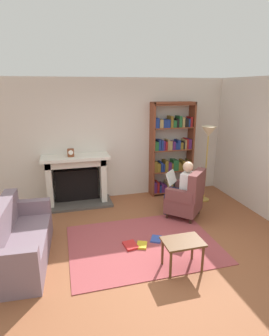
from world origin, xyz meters
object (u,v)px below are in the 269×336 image
seated_reader (182,186)px  floor_lamp (208,138)px  mantel_clock (71,153)px  armchair_reading (187,197)px  sofa_floral (18,241)px  side_table (183,245)px  bookshelf (171,151)px  fireplace (77,178)px

seated_reader → floor_lamp: 1.31m
mantel_clock → seated_reader: size_ratio=0.14×
armchair_reading → seated_reader: bearing=-90.0°
sofa_floral → side_table: 2.40m
mantel_clock → armchair_reading: size_ratio=0.17×
side_table → floor_lamp: floor_lamp is taller
seated_reader → armchair_reading: bearing=90.0°
bookshelf → seated_reader: size_ratio=1.91×
armchair_reading → side_table: armchair_reading is taller
bookshelf → seated_reader: bearing=-102.2°
armchair_reading → floor_lamp: (0.76, 0.67, 1.01)m
fireplace → armchair_reading: (2.05, -1.26, -0.16)m
mantel_clock → floor_lamp: size_ratio=0.10×
mantel_clock → bookshelf: (2.32, 0.14, -0.14)m
armchair_reading → side_table: size_ratio=1.73×
armchair_reading → seated_reader: 0.23m
armchair_reading → sofa_floral: armchair_reading is taller
armchair_reading → fireplace: bearing=-77.4°
sofa_floral → armchair_reading: bearing=-73.7°
mantel_clock → seated_reader: bearing=-27.8°
armchair_reading → sofa_floral: (-3.04, -0.68, -0.10)m
mantel_clock → bookshelf: bookshelf is taller
mantel_clock → armchair_reading: bearing=-28.6°
fireplace → mantel_clock: (-0.09, -0.10, 0.60)m
bookshelf → side_table: 3.02m
sofa_floral → floor_lamp: bearing=-66.7°
fireplace → sofa_floral: (-0.99, -1.94, -0.26)m
mantel_clock → seated_reader: (2.05, -1.08, -0.56)m
mantel_clock → side_table: bearing=-62.9°
armchair_reading → side_table: bearing=16.7°
mantel_clock → bookshelf: bearing=3.4°
armchair_reading → floor_lamp: size_ratio=0.57×
sofa_floral → side_table: sofa_floral is taller
sofa_floral → side_table: (2.26, -0.81, 0.06)m
armchair_reading → side_table: (-0.78, -1.49, -0.05)m
fireplace → floor_lamp: bearing=-11.9°
mantel_clock → side_table: mantel_clock is taller
sofa_floral → floor_lamp: floor_lamp is taller
bookshelf → floor_lamp: size_ratio=1.29×
fireplace → bookshelf: (2.23, 0.03, 0.47)m
fireplace → mantel_clock: bearing=-131.7°
mantel_clock → floor_lamp: bearing=-9.6°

